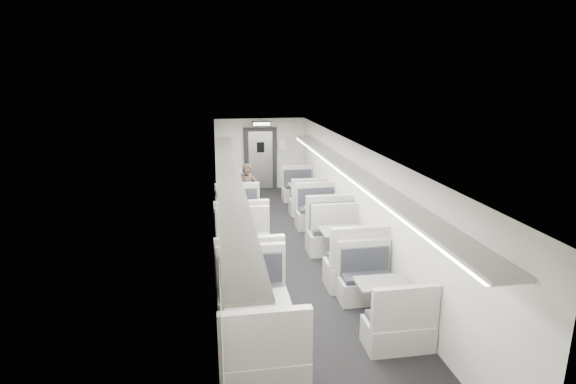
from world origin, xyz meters
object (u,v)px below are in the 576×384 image
object	(u,v)px
booth_left_c	(246,258)
booth_left_a	(236,202)
booth_right_c	(344,248)
booth_left_d	(258,324)
booth_right_d	(381,301)
passenger	(247,193)
booth_left_b	(240,227)
booth_right_b	(324,223)
booth_right_a	(302,195)
exit_sign	(262,124)
vestibule_door	(261,159)

from	to	relation	value
booth_left_c	booth_left_a	bearing A→B (deg)	90.00
booth_left_a	booth_right_c	bearing A→B (deg)	-63.03
booth_left_d	booth_right_c	bearing A→B (deg)	51.73
booth_left_c	booth_right_c	xyz separation A→B (m)	(2.00, 0.21, -0.01)
booth_left_c	booth_right_d	distance (m)	2.74
booth_left_a	passenger	world-z (taller)	passenger
booth_left_b	booth_right_b	distance (m)	2.00
passenger	booth_right_d	bearing A→B (deg)	-56.44
booth_left_b	booth_right_a	size ratio (longest dim) A/B	1.13
exit_sign	booth_right_d	bearing A→B (deg)	-83.15
exit_sign	booth_left_d	bearing A→B (deg)	-96.50
booth_left_b	booth_right_c	world-z (taller)	booth_right_c
booth_right_c	passenger	size ratio (longest dim) A/B	1.48
booth_left_c	booth_right_d	world-z (taller)	booth_left_c
booth_left_a	passenger	distance (m)	0.83
booth_right_c	exit_sign	size ratio (longest dim) A/B	3.75
booth_right_a	vestibule_door	xyz separation A→B (m)	(-1.00, 2.31, 0.69)
booth_right_c	booth_left_a	bearing A→B (deg)	116.97
booth_left_c	booth_right_b	size ratio (longest dim) A/B	1.11
exit_sign	booth_left_a	bearing A→B (deg)	-113.44
passenger	vestibule_door	size ratio (longest dim) A/B	0.75
booth_right_a	exit_sign	world-z (taller)	exit_sign
booth_left_c	vestibule_door	bearing A→B (deg)	81.79
exit_sign	booth_right_a	bearing A→B (deg)	-61.23
booth_left_c	vestibule_door	xyz separation A→B (m)	(1.00, 6.93, 0.62)
passenger	booth_left_a	bearing A→B (deg)	130.13
booth_left_d	vestibule_door	bearing A→B (deg)	83.84
booth_left_c	booth_right_c	distance (m)	2.01
booth_right_a	exit_sign	size ratio (longest dim) A/B	3.20
booth_left_c	passenger	xyz separation A→B (m)	(0.29, 3.49, 0.36)
booth_right_b	exit_sign	size ratio (longest dim) A/B	3.43
booth_left_c	booth_right_c	world-z (taller)	booth_left_c
booth_left_c	booth_right_b	distance (m)	2.80
booth_right_b	booth_left_d	bearing A→B (deg)	-115.05
booth_right_c	exit_sign	world-z (taller)	exit_sign
booth_right_b	vestibule_door	distance (m)	5.12
vestibule_door	booth_left_a	bearing A→B (deg)	-109.69
passenger	booth_left_d	bearing A→B (deg)	-76.99
booth_left_c	booth_right_a	size ratio (longest dim) A/B	1.19
booth_right_b	booth_right_c	distance (m)	1.74
booth_left_a	booth_left_c	bearing A→B (deg)	-90.00
booth_right_a	booth_right_b	distance (m)	2.67
booth_left_b	booth_right_a	distance (m)	3.39
exit_sign	booth_left_c	bearing A→B (deg)	-98.82
booth_right_a	passenger	xyz separation A→B (m)	(-1.71, -1.14, 0.43)
booth_right_d	exit_sign	bearing A→B (deg)	96.85
booth_left_d	booth_right_b	xyz separation A→B (m)	(2.00, 4.28, -0.02)
exit_sign	booth_left_b	bearing A→B (deg)	-102.37
exit_sign	vestibule_door	bearing A→B (deg)	90.00
booth_right_d	booth_right_c	bearing A→B (deg)	90.00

